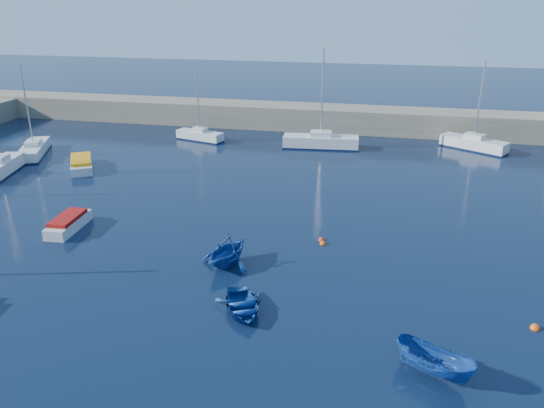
% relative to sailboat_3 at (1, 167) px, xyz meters
% --- Properties ---
extents(back_wall, '(96.00, 4.50, 2.60)m').
position_rel_sailboat_3_xyz_m(back_wall, '(25.64, 22.62, 0.64)').
color(back_wall, gray).
rests_on(back_wall, ground).
extents(sailboat_3, '(3.04, 6.29, 8.15)m').
position_rel_sailboat_3_xyz_m(sailboat_3, '(0.00, 0.00, 0.00)').
color(sailboat_3, silver).
rests_on(sailboat_3, ground).
extents(sailboat_4, '(4.36, 6.81, 8.63)m').
position_rel_sailboat_3_xyz_m(sailboat_4, '(-0.99, 5.97, -0.10)').
color(sailboat_4, silver).
rests_on(sailboat_4, ground).
extents(sailboat_5, '(5.41, 2.85, 6.98)m').
position_rel_sailboat_3_xyz_m(sailboat_5, '(12.82, 14.68, -0.11)').
color(sailboat_5, silver).
rests_on(sailboat_5, ground).
extents(sailboat_6, '(7.69, 2.75, 9.88)m').
position_rel_sailboat_3_xyz_m(sailboat_6, '(25.78, 14.54, 0.01)').
color(sailboat_6, silver).
rests_on(sailboat_6, ground).
extents(sailboat_7, '(6.48, 4.98, 8.63)m').
position_rel_sailboat_3_xyz_m(sailboat_7, '(40.84, 17.14, -0.02)').
color(sailboat_7, silver).
rests_on(sailboat_7, ground).
extents(motorboat_1, '(1.64, 4.04, 0.97)m').
position_rel_sailboat_3_xyz_m(motorboat_1, '(12.15, -9.10, -0.21)').
color(motorboat_1, silver).
rests_on(motorboat_1, ground).
extents(motorboat_2, '(4.13, 5.21, 1.04)m').
position_rel_sailboat_3_xyz_m(motorboat_2, '(5.83, 3.00, -0.18)').
color(motorboat_2, silver).
rests_on(motorboat_2, ground).
extents(dinghy_center, '(3.65, 4.10, 0.70)m').
position_rel_sailboat_3_xyz_m(dinghy_center, '(25.98, -16.10, -0.31)').
color(dinghy_center, '#154093').
rests_on(dinghy_center, ground).
extents(dinghy_left, '(3.95, 4.24, 1.83)m').
position_rel_sailboat_3_xyz_m(dinghy_left, '(23.85, -11.62, 0.25)').
color(dinghy_left, '#154093').
rests_on(dinghy_left, ground).
extents(dinghy_right, '(3.63, 2.80, 1.33)m').
position_rel_sailboat_3_xyz_m(dinghy_right, '(34.85, -18.95, 0.00)').
color(dinghy_right, '#154093').
rests_on(dinghy_right, ground).
extents(buoy_1, '(0.39, 0.39, 0.39)m').
position_rel_sailboat_3_xyz_m(buoy_1, '(28.73, -7.18, -0.66)').
color(buoy_1, red).
rests_on(buoy_1, ground).
extents(buoy_2, '(0.47, 0.47, 0.47)m').
position_rel_sailboat_3_xyz_m(buoy_2, '(39.71, -14.52, -0.66)').
color(buoy_2, '#E64F0C').
rests_on(buoy_2, ground).
extents(buoy_3, '(0.42, 0.42, 0.42)m').
position_rel_sailboat_3_xyz_m(buoy_3, '(28.90, -7.69, -0.66)').
color(buoy_3, '#E64F0C').
rests_on(buoy_3, ground).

